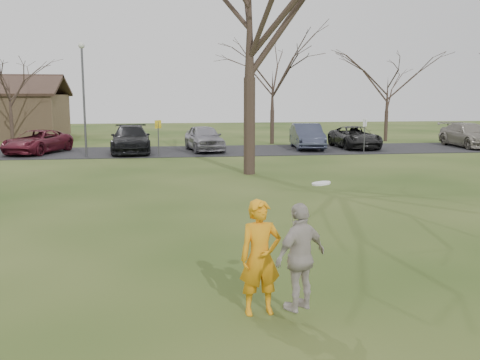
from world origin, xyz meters
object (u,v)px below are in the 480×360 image
Objects in this scene: car_2 at (37,142)px; car_4 at (204,138)px; car_3 at (131,139)px; car_7 at (469,135)px; car_6 at (355,137)px; big_tree at (250,10)px; lamp_post at (83,85)px; player_defender at (260,257)px; car_5 at (307,136)px; catching_play at (301,257)px.

car_2 is 1.06× the size of car_4.
car_3 is 1.03× the size of car_7.
car_6 is (19.76, 0.47, 0.01)m from car_2.
big_tree is (5.66, -9.52, 6.16)m from car_3.
car_7 is 0.86× the size of lamp_post.
lamp_post reaches higher than car_7.
player_defender is 25.00m from car_4.
car_3 is 0.88× the size of lamp_post.
car_4 is 0.75× the size of lamp_post.
car_3 is 1.10× the size of car_6.
car_3 reaches higher than car_2.
lamp_post is (-2.34, -2.02, 3.13)m from car_3.
lamp_post is at bearing -17.31° from car_2.
car_5 is 0.35× the size of big_tree.
car_5 is 2.48× the size of catching_play.
car_3 is at bearing -177.15° from car_7.
player_defender is 26.51m from car_5.
lamp_post is at bearing -170.27° from car_6.
big_tree is at bearing -147.05° from car_7.
lamp_post is 0.45× the size of big_tree.
car_6 is 7.78m from car_7.
car_5 is at bearing 11.69° from lamp_post.
car_6 is at bearing -5.35° from car_4.
player_defender is 0.94× the size of catching_play.
player_defender is 0.36× the size of car_6.
lamp_post is at bearing 136.85° from big_tree.
car_7 is (10.99, -0.40, -0.02)m from car_5.
car_2 is at bearing 172.17° from car_4.
car_2 is at bearing 110.21° from catching_play.
car_5 is 3.22m from car_6.
car_3 is 14.33m from car_6.
player_defender is at bearing -113.14° from car_6.
car_5 is 0.90× the size of car_7.
car_2 is at bearing -172.55° from car_5.
player_defender is 0.33× the size of car_3.
car_4 is 0.87× the size of car_7.
car_5 reaches higher than car_4.
big_tree is at bearing -61.97° from car_3.
player_defender is 31.19m from car_7.
car_4 reaches higher than car_2.
player_defender reaches higher than car_3.
player_defender is at bearing -124.89° from car_7.
car_2 is (-8.85, 24.96, -0.19)m from player_defender.
lamp_post is at bearing -162.30° from car_5.
player_defender is 27.66m from car_6.
car_3 is at bearing 120.74° from big_tree.
car_3 is 4.45m from car_4.
lamp_post reaches higher than player_defender.
car_2 is at bearing 173.69° from car_3.
player_defender is at bearing 136.51° from catching_play.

